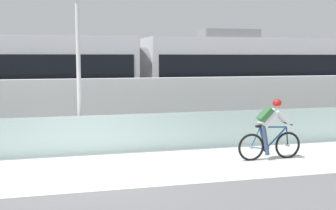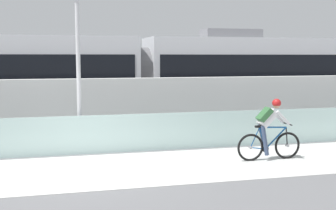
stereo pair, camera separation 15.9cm
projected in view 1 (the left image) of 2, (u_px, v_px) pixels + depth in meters
ground_plane at (90, 171)px, 10.12m from camera, size 200.00×200.00×0.00m
bike_path_deck at (90, 171)px, 10.12m from camera, size 32.00×3.20×0.01m
glass_parapet at (84, 135)px, 11.84m from camera, size 32.00×0.05×1.08m
concrete_barrier_wall at (80, 111)px, 13.52m from camera, size 32.00×0.36×2.00m
tram_rail_near at (78, 129)px, 16.02m from camera, size 32.00×0.08×0.01m
tram_rail_far at (76, 123)px, 17.40m from camera, size 32.00×0.08×0.01m
tram at (140, 77)px, 17.12m from camera, size 22.56×2.54×3.81m
cyclist_on_bike at (270, 130)px, 11.18m from camera, size 1.77×0.58×1.61m
lamp_post_antenna at (78, 35)px, 11.79m from camera, size 0.28×0.28×5.20m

